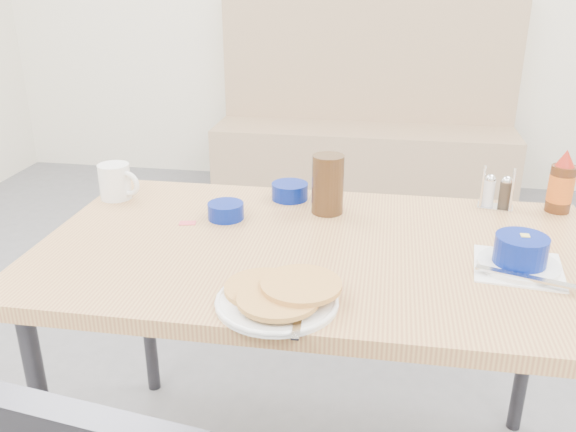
% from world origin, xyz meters
% --- Properties ---
extents(booth_bench, '(1.90, 0.56, 1.22)m').
position_xyz_m(booth_bench, '(0.00, 2.78, 0.35)').
color(booth_bench, tan).
rests_on(booth_bench, ground).
extents(dining_table, '(1.40, 0.80, 0.76)m').
position_xyz_m(dining_table, '(0.00, 0.25, 0.70)').
color(dining_table, tan).
rests_on(dining_table, ground).
extents(pancake_plate, '(0.26, 0.27, 0.05)m').
position_xyz_m(pancake_plate, '(-0.05, -0.04, 0.78)').
color(pancake_plate, white).
rests_on(pancake_plate, dining_table).
extents(coffee_mug, '(0.13, 0.09, 0.10)m').
position_xyz_m(coffee_mug, '(-0.64, 0.48, 0.81)').
color(coffee_mug, white).
rests_on(coffee_mug, dining_table).
extents(grits_setting, '(0.22, 0.23, 0.08)m').
position_xyz_m(grits_setting, '(0.47, 0.20, 0.79)').
color(grits_setting, white).
rests_on(grits_setting, dining_table).
extents(creamer_bowl, '(0.11, 0.11, 0.05)m').
position_xyz_m(creamer_bowl, '(-0.13, 0.56, 0.78)').
color(creamer_bowl, navy).
rests_on(creamer_bowl, dining_table).
extents(butter_bowl, '(0.10, 0.10, 0.04)m').
position_xyz_m(butter_bowl, '(-0.27, 0.38, 0.78)').
color(butter_bowl, navy).
rests_on(butter_bowl, dining_table).
extents(amber_tumbler, '(0.10, 0.10, 0.17)m').
position_xyz_m(amber_tumbler, '(-0.00, 0.47, 0.84)').
color(amber_tumbler, '#3A2412').
rests_on(amber_tumbler, dining_table).
extents(condiment_caddy, '(0.10, 0.07, 0.12)m').
position_xyz_m(condiment_caddy, '(0.47, 0.59, 0.80)').
color(condiment_caddy, silver).
rests_on(condiment_caddy, dining_table).
extents(syrup_bottle, '(0.07, 0.07, 0.18)m').
position_xyz_m(syrup_bottle, '(0.64, 0.59, 0.84)').
color(syrup_bottle, '#47230F').
rests_on(syrup_bottle, dining_table).
extents(sugar_wrapper, '(0.05, 0.04, 0.00)m').
position_xyz_m(sugar_wrapper, '(-0.37, 0.33, 0.76)').
color(sugar_wrapper, '#E74D59').
rests_on(sugar_wrapper, dining_table).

